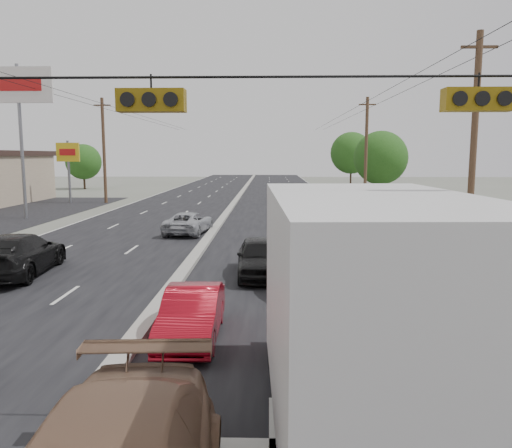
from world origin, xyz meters
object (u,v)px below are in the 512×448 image
Objects in this scene: utility_pole_right_b at (474,144)px; queue_car_c at (346,245)px; pole_sign_far at (68,157)px; tree_right_mid at (381,158)px; utility_pole_left_c at (104,150)px; tree_right_far at (351,153)px; box_truck at (362,316)px; queue_car_b at (307,274)px; oncoming_far at (189,223)px; tree_left_far at (83,162)px; oncoming_near at (17,255)px; queue_car_d at (506,303)px; utility_pole_right_c at (366,150)px; queue_car_a at (260,257)px; pole_sign_billboard at (18,95)px; queue_car_e at (376,246)px; red_sedan at (192,315)px.

queue_car_c is (-5.80, -1.37, -4.38)m from utility_pole_right_b.
tree_right_mid is (31.00, 5.00, -0.07)m from pole_sign_far.
utility_pole_left_c is 1.23× the size of tree_right_far.
queue_car_b is (-0.19, 8.42, -1.36)m from box_truck.
tree_right_far reaches higher than oncoming_far.
pole_sign_far is at bearing -170.84° from tree_right_mid.
utility_pole_left_c is 32.91m from queue_car_c.
queue_car_c is at bearing -104.82° from tree_right_mid.
tree_left_far is 1.17× the size of queue_car_c.
tree_right_far is 63.47m from oncoming_near.
utility_pole_right_b is 11.22m from queue_car_d.
oncoming_near is 1.22× the size of oncoming_far.
utility_pole_right_b is at bearing -52.52° from tree_left_far.
utility_pole_right_c is 1.63× the size of tree_left_far.
oncoming_far is at bearing -52.20° from pole_sign_far.
utility_pole_right_c reaches higher than queue_car_a.
pole_sign_far is (-1.50, 12.00, -4.46)m from pole_sign_billboard.
tree_left_far is (-7.50, 32.00, -5.15)m from pole_sign_billboard.
queue_car_a is at bearing -102.39° from tree_right_far.
tree_right_far is at bearing 86.36° from utility_pole_right_b.
utility_pole_right_b is at bearing 14.78° from queue_car_c.
utility_pole_right_c reaches higher than box_truck.
pole_sign_far is 31.01m from oncoming_near.
utility_pole_left_c is at bearing 127.59° from queue_car_c.
pole_sign_far reaches higher than queue_car_d.
tree_right_far is 1.61× the size of queue_car_d.
pole_sign_billboard is 1.54× the size of tree_right_mid.
pole_sign_billboard is 34.24m from queue_car_d.
utility_pole_left_c reaches higher than tree_right_far.
utility_pole_left_c is 1.98× the size of queue_car_d.
tree_left_far is at bearing 123.28° from queue_car_c.
utility_pole_left_c is 2.29× the size of queue_car_b.
queue_car_e is (4.91, 2.42, 0.01)m from queue_car_a.
red_sedan is at bearing 125.65° from box_truck.
tree_right_far is 2.10× the size of red_sedan.
red_sedan is 11.15m from queue_car_e.
tree_right_far is (3.50, 30.00, -0.15)m from utility_pole_right_c.
queue_car_a is (-9.50, -29.19, -4.37)m from utility_pole_right_c.
queue_car_a is (25.00, -49.19, -2.98)m from tree_left_far.
utility_pole_left_c is 38.68m from red_sedan.
queue_car_a is (-9.50, -4.19, -4.37)m from utility_pole_right_b.
utility_pole_right_b reaches higher than queue_car_a.
tree_left_far is 0.75× the size of tree_right_far.
tree_right_far reaches higher than queue_car_d.
utility_pole_left_c is 33.34m from queue_car_a.
queue_car_c is (1.90, 13.83, -1.36)m from box_truck.
utility_pole_right_c reaches higher than pole_sign_far.
oncoming_near is (-15.96, 5.67, 0.08)m from queue_car_d.
queue_car_b is 5.90m from queue_car_d.
oncoming_far is at bearing -62.05° from tree_left_far.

